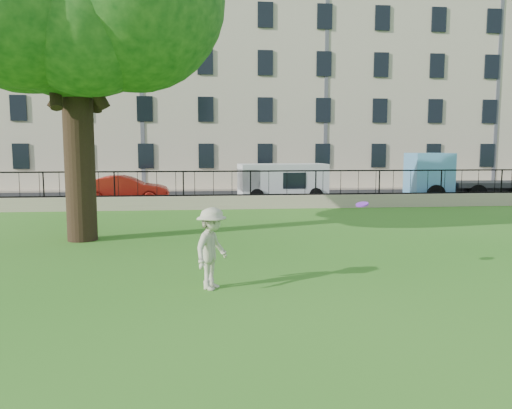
{
  "coord_description": "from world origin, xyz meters",
  "views": [
    {
      "loc": [
        -2.04,
        -10.34,
        2.78
      ],
      "look_at": [
        -0.62,
        3.5,
        1.17
      ],
      "focal_mm": 35.0,
      "sensor_mm": 36.0,
      "label": 1
    }
  ],
  "objects": [
    {
      "name": "retaining_wall",
      "position": [
        0.0,
        12.0,
        0.3
      ],
      "size": [
        50.0,
        0.4,
        0.6
      ],
      "primitive_type": "cube",
      "color": "tan",
      "rests_on": "ground"
    },
    {
      "name": "man",
      "position": [
        -1.92,
        -0.72,
        0.81
      ],
      "size": [
        1.03,
        1.2,
        1.62
      ],
      "primitive_type": "imported",
      "rotation": [
        0.0,
        0.0,
        1.06
      ],
      "color": "#B7B295",
      "rests_on": "ground"
    },
    {
      "name": "white_van",
      "position": [
        2.0,
        15.4,
        0.95
      ],
      "size": [
        4.66,
        2.15,
        1.9
      ],
      "primitive_type": "cube",
      "rotation": [
        0.0,
        0.0,
        0.09
      ],
      "color": "silver",
      "rests_on": "street"
    },
    {
      "name": "red_sedan",
      "position": [
        -5.91,
        14.4,
        0.69
      ],
      "size": [
        4.27,
        1.62,
        1.39
      ],
      "primitive_type": "imported",
      "rotation": [
        0.0,
        0.0,
        1.61
      ],
      "color": "#A21D13",
      "rests_on": "street"
    },
    {
      "name": "iron_railing",
      "position": [
        0.0,
        12.0,
        1.15
      ],
      "size": [
        50.0,
        0.05,
        1.13
      ],
      "color": "black",
      "rests_on": "retaining_wall"
    },
    {
      "name": "building_row",
      "position": [
        0.0,
        27.57,
        6.92
      ],
      "size": [
        56.4,
        10.4,
        13.8
      ],
      "color": "#B2A78D",
      "rests_on": "ground"
    },
    {
      "name": "frisbee",
      "position": [
        1.3,
        -0.03,
        1.56
      ],
      "size": [
        0.33,
        0.34,
        0.12
      ],
      "primitive_type": "cylinder",
      "rotation": [
        0.21,
        -0.14,
        -0.29
      ],
      "color": "purple"
    },
    {
      "name": "street",
      "position": [
        0.0,
        16.7,
        0.01
      ],
      "size": [
        60.0,
        9.0,
        0.01
      ],
      "primitive_type": "cube",
      "color": "black",
      "rests_on": "ground"
    },
    {
      "name": "blue_truck",
      "position": [
        11.48,
        14.4,
        1.23
      ],
      "size": [
        5.98,
        2.38,
        2.47
      ],
      "primitive_type": "cube",
      "rotation": [
        0.0,
        0.0,
        -0.05
      ],
      "color": "#579ACD",
      "rests_on": "street"
    },
    {
      "name": "sidewalk",
      "position": [
        0.0,
        21.9,
        0.06
      ],
      "size": [
        60.0,
        1.4,
        0.12
      ],
      "primitive_type": "cube",
      "color": "tan",
      "rests_on": "ground"
    },
    {
      "name": "ground",
      "position": [
        0.0,
        0.0,
        0.0
      ],
      "size": [
        120.0,
        120.0,
        0.0
      ],
      "primitive_type": "plane",
      "color": "#2D701A",
      "rests_on": "ground"
    }
  ]
}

